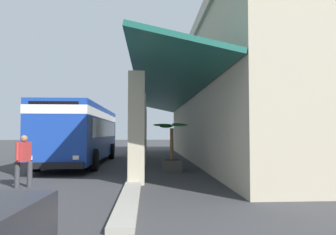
{
  "coord_description": "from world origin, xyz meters",
  "views": [
    {
      "loc": [
        18.18,
        4.03,
        1.72
      ],
      "look_at": [
        1.15,
        5.09,
        2.53
      ],
      "focal_mm": 34.28,
      "sensor_mm": 36.0,
      "label": 1
    }
  ],
  "objects": [
    {
      "name": "pedestrian",
      "position": [
        7.76,
        0.11,
        0.92
      ],
      "size": [
        0.64,
        0.5,
        1.65
      ],
      "color": "#38383D",
      "rests_on": "ground"
    },
    {
      "name": "potted_palm",
      "position": [
        3.79,
        5.1,
        0.57
      ],
      "size": [
        1.46,
        1.63,
        2.18
      ],
      "color": "#4C4742",
      "rests_on": "ground"
    },
    {
      "name": "plaza_building",
      "position": [
        -1.56,
        13.19,
        3.74
      ],
      "size": [
        24.02,
        16.74,
        7.47
      ],
      "color": "#B2A88E",
      "rests_on": "ground"
    },
    {
      "name": "curb_strip",
      "position": [
        -1.56,
        3.56,
        0.06
      ],
      "size": [
        28.47,
        0.5,
        0.12
      ],
      "primitive_type": "cube",
      "color": "#9E998E",
      "rests_on": "ground"
    },
    {
      "name": "ground",
      "position": [
        0.0,
        8.0,
        0.0
      ],
      "size": [
        120.0,
        120.0,
        0.0
      ],
      "primitive_type": "plane",
      "color": "#38383A"
    },
    {
      "name": "transit_bus",
      "position": [
        -0.16,
        0.35,
        1.85
      ],
      "size": [
        11.22,
        2.88,
        3.34
      ],
      "color": "#193D9E",
      "rests_on": "ground"
    }
  ]
}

